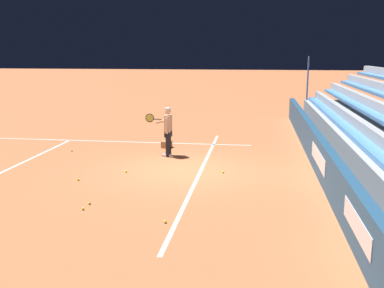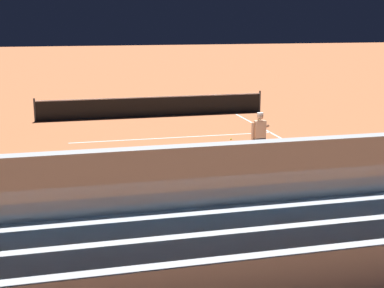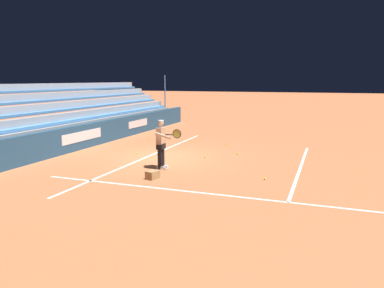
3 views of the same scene
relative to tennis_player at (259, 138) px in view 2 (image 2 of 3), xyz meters
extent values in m
plane|color=#B7663D|center=(-1.86, -0.90, -0.89)|extent=(160.00, 160.00, 0.00)
cube|color=white|center=(-1.86, -1.40, -0.89)|extent=(12.00, 0.10, 0.01)
cube|color=white|center=(2.25, 3.10, -0.89)|extent=(0.10, 12.00, 0.01)
cube|color=white|center=(-1.86, 4.60, -0.89)|extent=(8.22, 0.10, 0.01)
cube|color=navy|center=(-1.86, -4.99, -0.34)|extent=(24.12, 0.24, 1.10)
cube|color=silver|center=(-2.12, -4.86, -0.29)|extent=(2.80, 0.01, 0.44)
cube|color=silver|center=(-7.33, -4.86, -0.29)|extent=(2.20, 0.01, 0.40)
cube|color=#9EA3A8|center=(-1.86, -7.19, -0.34)|extent=(22.91, 3.20, 1.10)
cube|color=#4C89CC|center=(-1.86, -5.99, 0.29)|extent=(22.45, 0.40, 0.12)
cube|color=#9EA3A8|center=(-1.86, -6.27, 0.43)|extent=(22.91, 0.24, 0.45)
cube|color=#4C89CC|center=(-1.86, -6.79, 0.74)|extent=(22.45, 0.40, 0.12)
cube|color=#9EA3A8|center=(-1.86, -7.07, 0.88)|extent=(22.91, 0.24, 0.45)
cube|color=#4C89CC|center=(-1.86, -7.59, 1.19)|extent=(22.45, 0.40, 0.12)
cube|color=#9EA3A8|center=(-1.86, -7.87, 1.33)|extent=(22.91, 0.24, 0.45)
cube|color=#4C89CC|center=(-1.86, -8.39, 1.64)|extent=(22.45, 0.40, 0.12)
cube|color=#9EA3A8|center=(-1.86, -8.67, 1.78)|extent=(22.91, 0.24, 0.45)
cylinder|color=black|center=(-0.12, -0.03, -0.45)|extent=(0.15, 0.15, 0.88)
cylinder|color=black|center=(0.10, -0.03, -0.45)|extent=(0.15, 0.15, 0.88)
cube|color=white|center=(-0.12, 0.03, -0.85)|extent=(0.11, 0.28, 0.09)
cube|color=white|center=(0.10, 0.03, -0.85)|extent=(0.11, 0.28, 0.09)
cube|color=black|center=(-0.01, -0.03, -0.09)|extent=(0.34, 0.23, 0.20)
cube|color=tan|center=(-0.01, -0.03, 0.28)|extent=(0.36, 0.22, 0.58)
sphere|color=tan|center=(-0.01, -0.02, 0.71)|extent=(0.21, 0.21, 0.21)
cylinder|color=white|center=(-0.01, -0.02, 0.80)|extent=(0.20, 0.20, 0.05)
cylinder|color=tan|center=(-0.25, -0.02, 0.24)|extent=(0.09, 0.09, 0.56)
cylinder|color=tan|center=(0.24, 0.17, 0.33)|extent=(0.10, 0.58, 0.24)
cylinder|color=black|center=(0.25, 0.41, 0.38)|extent=(0.04, 0.30, 0.03)
torus|color=black|center=(0.25, 0.69, 0.42)|extent=(0.03, 0.31, 0.31)
cylinder|color=#D6D14C|center=(0.25, 0.69, 0.42)|extent=(0.01, 0.27, 0.27)
cube|color=#A87F51|center=(1.38, 0.32, -0.76)|extent=(0.47, 0.40, 0.26)
sphere|color=#CCE533|center=(-5.71, 0.88, -0.86)|extent=(0.07, 0.07, 0.07)
sphere|color=#CCE533|center=(-5.32, 0.87, -0.86)|extent=(0.07, 0.07, 0.07)
sphere|color=#CCE533|center=(-2.34, 0.83, -0.86)|extent=(0.07, 0.07, 0.07)
sphere|color=#CCE533|center=(0.24, 3.67, -0.86)|extent=(0.07, 0.07, 0.07)
sphere|color=#CCE533|center=(-2.01, -2.11, -0.86)|extent=(0.07, 0.07, 0.07)
sphere|color=#CCE533|center=(-3.41, 1.93, -0.86)|extent=(0.07, 0.07, 0.07)
sphere|color=#CCE533|center=(-6.23, -1.18, -0.86)|extent=(0.07, 0.07, 0.07)
cylinder|color=#33383D|center=(-7.36, 9.51, -0.36)|extent=(0.09, 0.09, 1.07)
cylinder|color=#33383D|center=(3.64, 9.51, -0.36)|extent=(0.09, 0.09, 1.07)
cube|color=black|center=(-1.86, 9.51, -0.44)|extent=(11.00, 0.02, 0.91)
cube|color=white|center=(-1.86, 9.51, 0.04)|extent=(11.00, 0.04, 0.05)
camera|label=1|loc=(-15.16, -3.04, 2.72)|focal=42.00mm
camera|label=2|loc=(-6.12, -15.77, 3.75)|focal=50.00mm
camera|label=3|loc=(11.73, 5.45, 2.22)|focal=35.00mm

